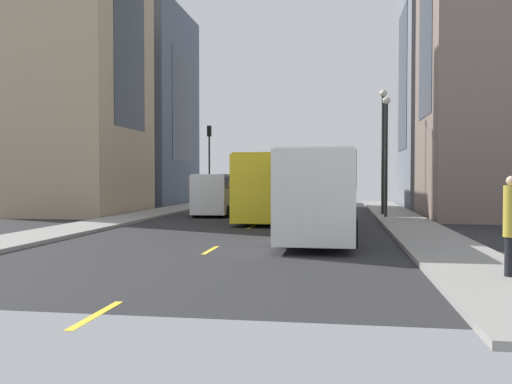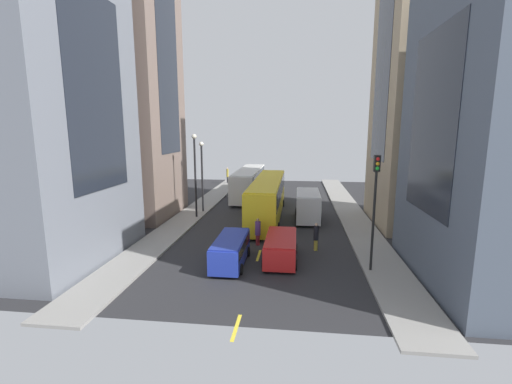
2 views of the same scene
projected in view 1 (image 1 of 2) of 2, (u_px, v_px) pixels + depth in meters
name	position (u px, v px, depth m)	size (l,w,h in m)	color
ground_plane	(264.00, 220.00, 30.13)	(41.87, 41.87, 0.00)	#28282B
sidewalk_west	(404.00, 220.00, 28.97)	(2.66, 44.00, 0.15)	gray
sidewalk_east	(134.00, 217.00, 31.30)	(2.66, 44.00, 0.15)	gray
lane_stripe_0	(295.00, 202.00, 50.88)	(0.16, 2.00, 0.01)	yellow
lane_stripe_1	(286.00, 207.00, 42.58)	(0.16, 2.00, 0.01)	yellow
lane_stripe_2	(273.00, 215.00, 34.28)	(0.16, 2.00, 0.01)	yellow
lane_stripe_3	(252.00, 227.00, 25.99)	(0.16, 2.00, 0.01)	yellow
lane_stripe_4	(210.00, 250.00, 17.69)	(0.16, 2.00, 0.01)	yellow
lane_stripe_5	(96.00, 315.00, 9.39)	(0.16, 2.00, 0.01)	yellow
building_west_0	(455.00, 79.00, 42.33)	(7.98, 10.35, 20.29)	slate
building_east_0	(143.00, 108.00, 46.73)	(7.17, 10.99, 16.83)	#4C5666
building_east_1	(83.00, 25.00, 34.92)	(6.44, 9.15, 24.56)	tan
city_bus_white	(321.00, 187.00, 22.55)	(2.80, 13.00, 3.35)	silver
streetcar_yellow	(274.00, 182.00, 32.51)	(2.70, 14.94, 3.59)	yellow
delivery_van_white	(217.00, 191.00, 33.73)	(2.25, 5.40, 2.58)	white
car_blue_0	(307.00, 194.00, 43.95)	(1.89, 4.64, 1.67)	#2338AD
car_red_2	(269.00, 195.00, 43.42)	(2.06, 4.63, 1.56)	red
pedestrian_waiting_curb	(287.00, 195.00, 40.48)	(0.39, 0.39, 1.95)	maroon
pedestrian_walking_far	(511.00, 223.00, 12.22)	(0.32, 0.32, 2.28)	black
pedestrian_crossing_mid	(236.00, 195.00, 41.72)	(0.34, 0.34, 1.92)	gold
traffic_light_near_corner	(209.00, 150.00, 45.37)	(0.32, 0.44, 6.57)	black
streetlamp_near	(383.00, 139.00, 32.64)	(0.44, 0.44, 7.54)	black
streetlamp_far	(386.00, 143.00, 30.42)	(0.44, 0.44, 6.79)	black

